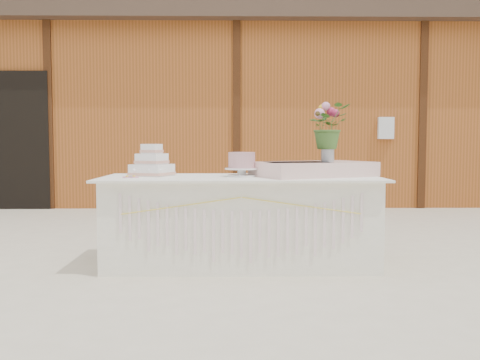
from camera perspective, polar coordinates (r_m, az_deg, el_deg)
ground at (r=4.75m, az=0.05°, el=-8.96°), size 80.00×80.00×0.00m
barn at (r=10.64m, az=-0.50°, el=7.30°), size 12.60×4.60×3.30m
cake_table at (r=4.67m, az=0.05°, el=-4.34°), size 2.40×1.00×0.77m
wedding_cake at (r=4.81m, az=-9.38°, el=1.58°), size 0.41×0.41×0.28m
pink_cake_stand at (r=4.64m, az=0.19°, el=1.83°), size 0.29×0.29×0.21m
satin_runner at (r=4.74m, az=7.85°, el=1.16°), size 1.15×0.96×0.13m
flower_vase at (r=4.78m, az=9.32°, el=2.90°), size 0.12×0.12×0.16m
bouquet at (r=4.78m, az=9.36°, el=6.25°), size 0.47×0.46×0.40m
loose_flowers at (r=4.75m, az=-11.61°, el=0.49°), size 0.20×0.41×0.02m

